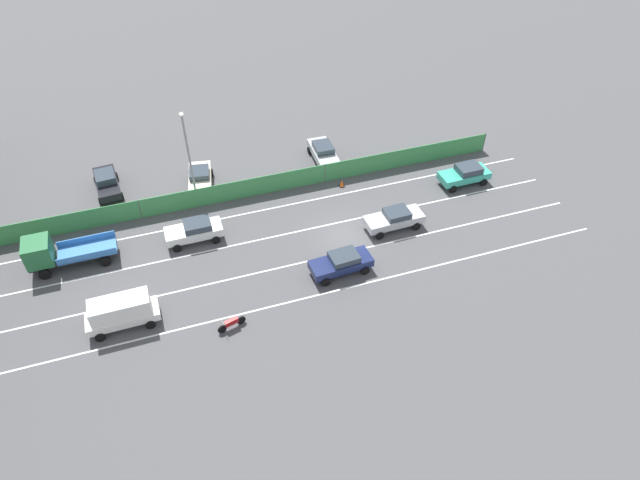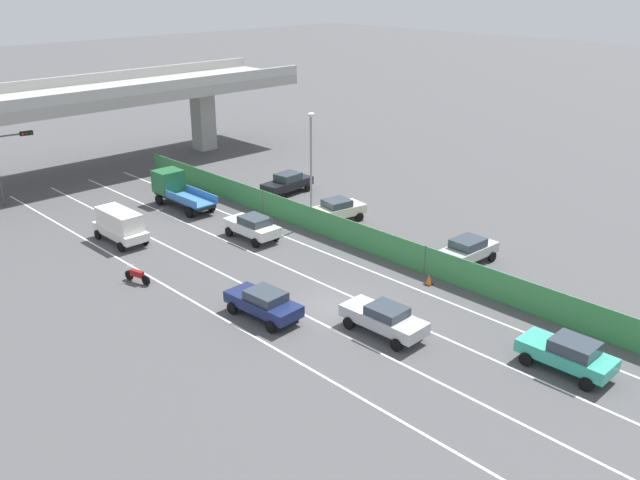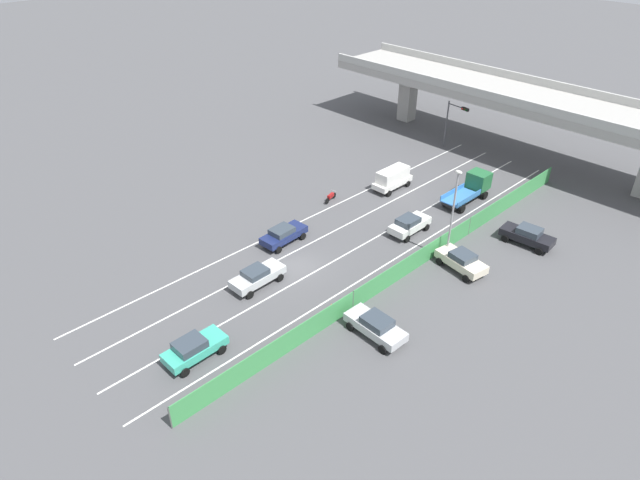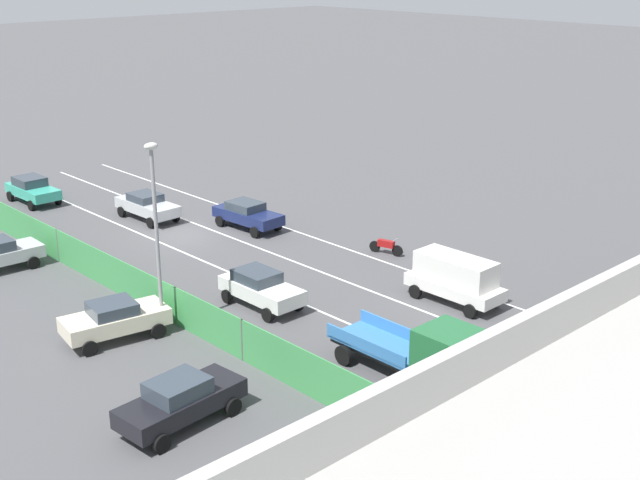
# 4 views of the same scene
# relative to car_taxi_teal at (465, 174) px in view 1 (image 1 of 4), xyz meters

# --- Properties ---
(ground_plane) EXTENTS (300.00, 300.00, 0.00)m
(ground_plane) POSITION_rel_car_taxi_teal_xyz_m (-3.26, 11.90, -0.91)
(ground_plane) COLOR #4C4C4F
(lane_line_left_edge) EXTENTS (0.14, 49.69, 0.01)m
(lane_line_left_edge) POSITION_rel_car_taxi_teal_xyz_m (-8.31, 18.75, -0.90)
(lane_line_left_edge) COLOR silver
(lane_line_left_edge) RESTS_ON ground
(lane_line_mid_left) EXTENTS (0.14, 49.69, 0.01)m
(lane_line_mid_left) POSITION_rel_car_taxi_teal_xyz_m (-4.95, 18.75, -0.90)
(lane_line_mid_left) COLOR silver
(lane_line_mid_left) RESTS_ON ground
(lane_line_mid_right) EXTENTS (0.14, 49.69, 0.01)m
(lane_line_mid_right) POSITION_rel_car_taxi_teal_xyz_m (-1.58, 18.75, -0.90)
(lane_line_mid_right) COLOR silver
(lane_line_mid_right) RESTS_ON ground
(lane_line_right_edge) EXTENTS (0.14, 49.69, 0.01)m
(lane_line_right_edge) POSITION_rel_car_taxi_teal_xyz_m (1.79, 18.75, -0.90)
(lane_line_right_edge) COLOR silver
(lane_line_right_edge) RESTS_ON ground
(green_fence) EXTENTS (0.10, 45.79, 1.75)m
(green_fence) POSITION_rel_car_taxi_teal_xyz_m (3.87, 18.75, -0.03)
(green_fence) COLOR #3D8E4C
(green_fence) RESTS_ON ground
(car_taxi_teal) EXTENTS (2.06, 4.28, 1.64)m
(car_taxi_teal) POSITION_rel_car_taxi_teal_xyz_m (0.00, 0.00, 0.00)
(car_taxi_teal) COLOR teal
(car_taxi_teal) RESTS_ON ground
(car_hatchback_white) EXTENTS (1.95, 4.21, 1.64)m
(car_hatchback_white) POSITION_rel_car_taxi_teal_xyz_m (-0.04, 22.73, 0.01)
(car_hatchback_white) COLOR silver
(car_hatchback_white) RESTS_ON ground
(car_sedan_navy) EXTENTS (2.15, 4.48, 1.56)m
(car_sedan_navy) POSITION_rel_car_taxi_teal_xyz_m (-6.66, 13.48, -0.03)
(car_sedan_navy) COLOR navy
(car_sedan_navy) RESTS_ON ground
(car_van_white) EXTENTS (2.01, 4.58, 2.20)m
(car_van_white) POSITION_rel_car_taxi_teal_xyz_m (-6.74, 28.41, 0.34)
(car_van_white) COLOR silver
(car_van_white) RESTS_ON ground
(car_sedan_silver) EXTENTS (2.04, 4.57, 1.56)m
(car_sedan_silver) POSITION_rel_car_taxi_teal_xyz_m (-3.42, 8.00, -0.03)
(car_sedan_silver) COLOR #B7BABC
(car_sedan_silver) RESTS_ON ground
(flatbed_truck_blue) EXTENTS (2.27, 6.00, 2.57)m
(flatbed_truck_blue) POSITION_rel_car_taxi_teal_xyz_m (0.22, 32.48, 0.41)
(flatbed_truck_blue) COLOR black
(flatbed_truck_blue) RESTS_ON ground
(motorcycle) EXTENTS (0.74, 1.91, 0.93)m
(motorcycle) POSITION_rel_car_taxi_teal_xyz_m (-9.25, 21.91, -0.45)
(motorcycle) COLOR black
(motorcycle) RESTS_ON ground
(parked_wagon_silver) EXTENTS (4.59, 2.11, 1.62)m
(parked_wagon_silver) POSITION_rel_car_taxi_teal_xyz_m (6.84, 10.25, -0.01)
(parked_wagon_silver) COLOR #B2B5B7
(parked_wagon_silver) RESTS_ON ground
(parked_sedan_cream) EXTENTS (4.52, 2.58, 1.63)m
(parked_sedan_cream) POSITION_rel_car_taxi_teal_xyz_m (6.46, 21.23, -0.00)
(parked_sedan_cream) COLOR beige
(parked_sedan_cream) RESTS_ON ground
(parked_sedan_dark) EXTENTS (4.63, 2.25, 1.70)m
(parked_sedan_dark) POSITION_rel_car_taxi_teal_xyz_m (8.29, 28.63, 0.02)
(parked_sedan_dark) COLOR black
(parked_sedan_dark) RESTS_ON ground
(street_lamp) EXTENTS (0.60, 0.36, 8.08)m
(street_lamp) POSITION_rel_car_taxi_teal_xyz_m (4.63, 21.89, 3.92)
(street_lamp) COLOR gray
(street_lamp) RESTS_ON ground
(traffic_cone) EXTENTS (0.47, 0.47, 0.64)m
(traffic_cone) POSITION_rel_car_taxi_teal_xyz_m (2.79, 9.99, -0.61)
(traffic_cone) COLOR orange
(traffic_cone) RESTS_ON ground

